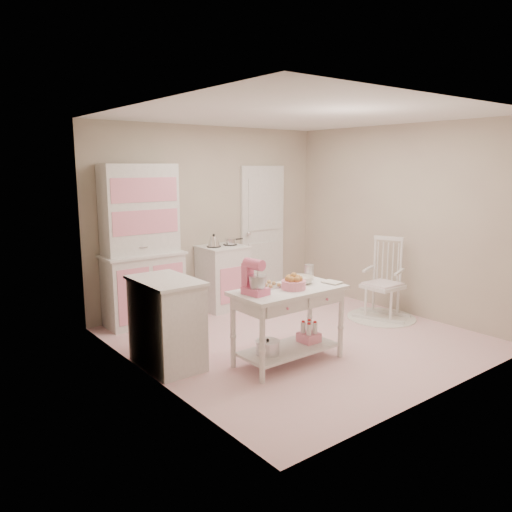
{
  "coord_description": "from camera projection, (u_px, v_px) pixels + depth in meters",
  "views": [
    {
      "loc": [
        -3.92,
        -4.22,
        2.06
      ],
      "look_at": [
        -0.63,
        0.01,
        1.07
      ],
      "focal_mm": 35.0,
      "sensor_mm": 36.0,
      "label": 1
    }
  ],
  "objects": [
    {
      "name": "stove",
      "position": [
        223.0,
        277.0,
        7.19
      ],
      "size": [
        0.62,
        0.57,
        0.92
      ],
      "primitive_type": "cube",
      "color": "white",
      "rests_on": "ground"
    },
    {
      "name": "metal_pitcher",
      "position": [
        309.0,
        272.0,
        5.51
      ],
      "size": [
        0.1,
        0.1,
        0.17
      ],
      "primitive_type": "cylinder",
      "color": "silver",
      "rests_on": "work_table"
    },
    {
      "name": "work_table",
      "position": [
        288.0,
        326.0,
        5.21
      ],
      "size": [
        1.2,
        0.6,
        0.8
      ],
      "primitive_type": "cube",
      "color": "white",
      "rests_on": "ground"
    },
    {
      "name": "mixing_bowl",
      "position": [
        302.0,
        280.0,
        5.35
      ],
      "size": [
        0.25,
        0.25,
        0.08
      ],
      "primitive_type": "imported",
      "color": "white",
      "rests_on": "work_table"
    },
    {
      "name": "cookie_tray",
      "position": [
        267.0,
        286.0,
        5.19
      ],
      "size": [
        0.34,
        0.24,
        0.02
      ],
      "primitive_type": "cube",
      "color": "silver",
      "rests_on": "work_table"
    },
    {
      "name": "base_cabinet",
      "position": [
        167.0,
        323.0,
        5.12
      ],
      "size": [
        0.54,
        0.84,
        0.92
      ],
      "primitive_type": "cube",
      "color": "white",
      "rests_on": "ground"
    },
    {
      "name": "hutch",
      "position": [
        142.0,
        245.0,
        6.4
      ],
      "size": [
        1.06,
        0.5,
        2.08
      ],
      "primitive_type": "cube",
      "color": "white",
      "rests_on": "ground"
    },
    {
      "name": "lace_rug",
      "position": [
        381.0,
        317.0,
        6.8
      ],
      "size": [
        0.92,
        0.92,
        0.01
      ],
      "primitive_type": "cylinder",
      "color": "white",
      "rests_on": "ground"
    },
    {
      "name": "bread_basket",
      "position": [
        294.0,
        285.0,
        5.11
      ],
      "size": [
        0.25,
        0.25,
        0.09
      ],
      "primitive_type": "cylinder",
      "color": "pink",
      "rests_on": "work_table"
    },
    {
      "name": "stand_mixer",
      "position": [
        256.0,
        278.0,
        4.87
      ],
      "size": [
        0.24,
        0.3,
        0.34
      ],
      "primitive_type": "cube",
      "rotation": [
        0.0,
        0.0,
        0.13
      ],
      "color": "#E66189",
      "rests_on": "work_table"
    },
    {
      "name": "recipe_book",
      "position": [
        328.0,
        283.0,
        5.32
      ],
      "size": [
        0.17,
        0.22,
        0.02
      ],
      "primitive_type": "imported",
      "rotation": [
        0.0,
        0.0,
        0.13
      ],
      "color": "white",
      "rests_on": "work_table"
    },
    {
      "name": "door",
      "position": [
        263.0,
        231.0,
        7.86
      ],
      "size": [
        0.82,
        0.05,
        2.04
      ],
      "primitive_type": "cube",
      "color": "white",
      "rests_on": "ground"
    },
    {
      "name": "rocking_chair",
      "position": [
        383.0,
        278.0,
        6.7
      ],
      "size": [
        0.72,
        0.85,
        1.1
      ],
      "primitive_type": "cube",
      "rotation": [
        0.0,
        0.0,
        0.39
      ],
      "color": "white",
      "rests_on": "ground"
    },
    {
      "name": "room_shell",
      "position": [
        300.0,
        201.0,
        5.72
      ],
      "size": [
        3.84,
        3.84,
        2.62
      ],
      "color": "pink",
      "rests_on": "ground"
    }
  ]
}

